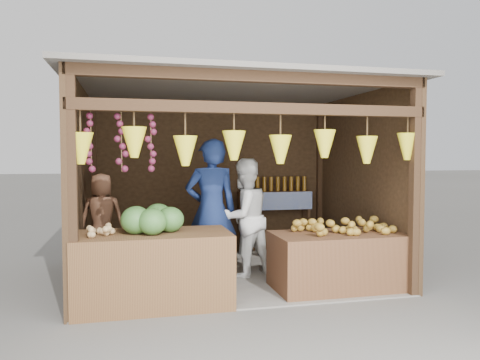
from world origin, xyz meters
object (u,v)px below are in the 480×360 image
counter_left (154,269)px  woman_standing (244,217)px  counter_right (339,261)px  man_standing (211,210)px  vendor_seated (102,216)px

counter_left → woman_standing: size_ratio=1.04×
counter_right → man_standing: man_standing is taller
man_standing → woman_standing: bearing=-162.9°
man_standing → counter_left: bearing=45.8°
counter_right → woman_standing: size_ratio=1.00×
woman_standing → vendor_seated: bearing=-24.8°
man_standing → counter_right: bearing=151.8°
counter_left → man_standing: man_standing is taller
counter_right → counter_left: bearing=-177.4°
counter_left → counter_right: 2.31m
counter_left → counter_right: counter_left is taller
counter_right → woman_standing: bearing=137.3°
counter_left → vendor_seated: (-0.61, 1.05, 0.48)m
counter_left → man_standing: (0.81, 0.87, 0.54)m
counter_right → woman_standing: 1.44m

